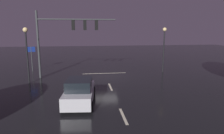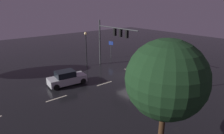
{
  "view_description": "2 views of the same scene",
  "coord_description": "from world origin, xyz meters",
  "px_view_note": "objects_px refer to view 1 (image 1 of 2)",
  "views": [
    {
      "loc": [
        2.09,
        20.66,
        4.94
      ],
      "look_at": [
        -0.04,
        4.8,
        1.91
      ],
      "focal_mm": 32.17,
      "sensor_mm": 36.0,
      "label": 1
    },
    {
      "loc": [
        -16.88,
        16.75,
        8.97
      ],
      "look_at": [
        0.56,
        2.37,
        1.58
      ],
      "focal_mm": 31.02,
      "sensor_mm": 36.0,
      "label": 2
    }
  ],
  "objects_px": {
    "traffic_signal_assembly": "(67,31)",
    "street_lamp_left_kerb": "(164,41)",
    "car_approaching": "(80,92)",
    "route_sign": "(31,53)",
    "street_lamp_right_kerb": "(26,45)"
  },
  "relations": [
    {
      "from": "traffic_signal_assembly",
      "to": "street_lamp_left_kerb",
      "type": "height_order",
      "value": "traffic_signal_assembly"
    },
    {
      "from": "traffic_signal_assembly",
      "to": "route_sign",
      "type": "xyz_separation_m",
      "value": [
        4.49,
        -3.51,
        -2.59
      ]
    },
    {
      "from": "car_approaching",
      "to": "route_sign",
      "type": "bearing_deg",
      "value": -62.8
    },
    {
      "from": "traffic_signal_assembly",
      "to": "car_approaching",
      "type": "distance_m",
      "value": 8.91
    },
    {
      "from": "car_approaching",
      "to": "traffic_signal_assembly",
      "type": "bearing_deg",
      "value": -80.18
    },
    {
      "from": "street_lamp_left_kerb",
      "to": "car_approaching",
      "type": "bearing_deg",
      "value": 43.49
    },
    {
      "from": "car_approaching",
      "to": "street_lamp_right_kerb",
      "type": "height_order",
      "value": "street_lamp_right_kerb"
    },
    {
      "from": "street_lamp_left_kerb",
      "to": "street_lamp_right_kerb",
      "type": "bearing_deg",
      "value": 12.67
    },
    {
      "from": "traffic_signal_assembly",
      "to": "street_lamp_left_kerb",
      "type": "relative_size",
      "value": 1.55
    },
    {
      "from": "traffic_signal_assembly",
      "to": "car_approaching",
      "type": "height_order",
      "value": "traffic_signal_assembly"
    },
    {
      "from": "street_lamp_left_kerb",
      "to": "traffic_signal_assembly",
      "type": "bearing_deg",
      "value": 5.54
    },
    {
      "from": "car_approaching",
      "to": "street_lamp_left_kerb",
      "type": "height_order",
      "value": "street_lamp_left_kerb"
    },
    {
      "from": "street_lamp_left_kerb",
      "to": "route_sign",
      "type": "xyz_separation_m",
      "value": [
        15.26,
        -2.46,
        -1.45
      ]
    },
    {
      "from": "route_sign",
      "to": "street_lamp_right_kerb",
      "type": "bearing_deg",
      "value": 100.84
    },
    {
      "from": "street_lamp_left_kerb",
      "to": "route_sign",
      "type": "height_order",
      "value": "street_lamp_left_kerb"
    }
  ]
}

